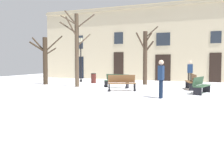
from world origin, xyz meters
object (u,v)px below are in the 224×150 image
at_px(tree_center, 77,47).
at_px(bench_facing_shops, 192,82).
at_px(streetlamp, 81,55).
at_px(person_strolling, 161,77).
at_px(person_near_bench, 190,71).
at_px(bench_by_litter_bin, 201,85).
at_px(tree_foreground, 145,56).
at_px(tree_near_facade, 45,59).
at_px(bench_back_to_back_right, 117,81).
at_px(bench_far_corner, 122,83).
at_px(litter_bin, 94,78).

relative_size(tree_center, bench_facing_shops, 2.91).
xyz_separation_m(streetlamp, person_strolling, (7.89, -6.74, -1.32)).
bearing_deg(person_near_bench, bench_by_litter_bin, -92.50).
xyz_separation_m(tree_foreground, bench_by_litter_bin, (3.99, -3.94, -1.71)).
relative_size(tree_near_facade, person_strolling, 2.04).
bearing_deg(bench_back_to_back_right, person_near_bench, 52.75).
bearing_deg(person_near_bench, person_strolling, -107.97).
bearing_deg(bench_far_corner, bench_back_to_back_right, 92.90).
xyz_separation_m(tree_near_facade, bench_facing_shops, (10.64, 0.49, -1.46)).
bearing_deg(bench_far_corner, person_strolling, -62.56).
relative_size(tree_center, bench_far_corner, 3.05).
height_order(bench_facing_shops, person_strolling, person_strolling).
bearing_deg(streetlamp, bench_facing_shops, -14.75).
distance_m(tree_near_facade, bench_far_corner, 7.23).
bearing_deg(bench_far_corner, bench_by_litter_bin, -19.26).
distance_m(bench_back_to_back_right, bench_far_corner, 1.86).
bearing_deg(person_strolling, bench_back_to_back_right, -129.00).
bearing_deg(bench_far_corner, bench_facing_shops, 6.34).
bearing_deg(bench_by_litter_bin, person_near_bench, 25.20).
relative_size(tree_center, bench_back_to_back_right, 2.82).
bearing_deg(tree_near_facade, streetlamp, 62.11).
xyz_separation_m(bench_back_to_back_right, bench_by_litter_bin, (5.27, -1.14, -0.02)).
bearing_deg(bench_back_to_back_right, tree_near_facade, -173.83).
distance_m(bench_far_corner, bench_by_litter_bin, 4.40).
relative_size(bench_back_to_back_right, bench_far_corner, 1.08).
bearing_deg(litter_bin, tree_center, -88.00).
distance_m(streetlamp, person_near_bench, 9.02).
xyz_separation_m(tree_foreground, bench_back_to_back_right, (-1.28, -2.81, -1.69)).
relative_size(streetlamp, person_strolling, 2.10).
relative_size(streetlamp, bench_by_litter_bin, 2.15).
xyz_separation_m(person_strolling, person_near_bench, (0.96, 7.87, 0.01)).
height_order(bench_far_corner, person_near_bench, person_near_bench).
relative_size(bench_facing_shops, person_strolling, 0.96).
bearing_deg(person_near_bench, tree_near_facade, -169.82).
relative_size(bench_back_to_back_right, bench_by_litter_bin, 1.01).
bearing_deg(streetlamp, person_strolling, -40.50).
height_order(tree_near_facade, person_near_bench, tree_near_facade).
bearing_deg(tree_center, tree_near_facade, 167.09).
relative_size(tree_center, person_strolling, 2.78).
distance_m(litter_bin, bench_facing_shops, 7.78).
distance_m(streetlamp, bench_far_corner, 7.38).
height_order(tree_near_facade, streetlamp, streetlamp).
height_order(tree_foreground, bench_by_litter_bin, tree_foreground).
height_order(tree_foreground, tree_near_facade, tree_foreground).
xyz_separation_m(litter_bin, bench_back_to_back_right, (2.88, -2.47, 0.07)).
xyz_separation_m(streetlamp, litter_bin, (1.52, -0.69, -1.94)).
xyz_separation_m(tree_near_facade, bench_back_to_back_right, (5.93, -0.27, -1.48)).
bearing_deg(litter_bin, bench_far_corner, -47.39).
distance_m(bench_far_corner, bench_facing_shops, 4.51).
xyz_separation_m(tree_center, bench_by_litter_bin, (8.04, -0.68, -2.30)).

